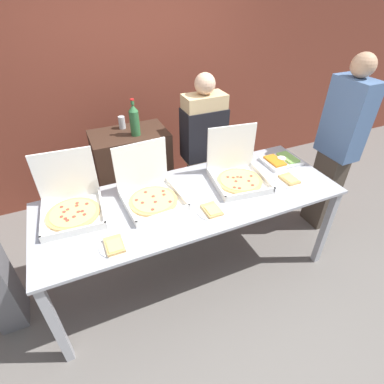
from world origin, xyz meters
The scene contains 15 objects.
ground_plane centered at (0.00, 0.00, 0.00)m, with size 16.00×16.00×0.00m, color slate.
brick_wall_behind centered at (0.00, 1.70, 1.40)m, with size 10.00×0.06×2.80m.
buffet_table centered at (0.00, 0.00, 0.79)m, with size 2.48×0.91×0.88m.
pizza_box_near_right centered at (-0.91, 0.19, 0.96)m, with size 0.47×0.49×0.44m.
pizza_box_far_left centered at (0.46, 0.07, 0.96)m, with size 0.50×0.52×0.44m.
pizza_box_far_right centered at (-0.32, 0.10, 0.96)m, with size 0.46×0.48×0.43m.
paper_plate_front_right centered at (0.06, -0.23, 0.89)m, with size 0.23×0.23×0.03m.
paper_plate_front_center centered at (0.88, -0.13, 0.89)m, with size 0.25×0.25×0.03m.
paper_plate_front_left centered at (-0.70, -0.30, 0.89)m, with size 0.20×0.20×0.03m.
veggie_tray centered at (1.01, 0.16, 0.90)m, with size 0.34×0.27×0.05m.
sideboard_podium centered at (-0.27, 0.93, 0.55)m, with size 0.75×0.46×1.11m.
soda_bottle centered at (-0.21, 0.86, 1.26)m, with size 0.09×0.09×0.35m.
soda_can_silver centered at (-0.29, 1.06, 1.17)m, with size 0.07×0.07×0.12m.
person_server_vest centered at (0.43, 0.67, 0.93)m, with size 0.42×0.24×1.66m.
person_guest_plaid centered at (1.62, 0.07, 0.97)m, with size 0.22×0.40×1.84m.
Camera 1 is at (-0.80, -1.79, 2.35)m, focal length 28.00 mm.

